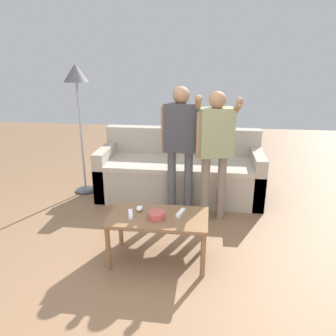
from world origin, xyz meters
name	(u,v)px	position (x,y,z in m)	size (l,w,h in m)	color
ground_plane	(165,262)	(0.00, 0.00, 0.00)	(12.00, 12.00, 0.00)	brown
couch	(180,173)	(-0.01, 1.57, 0.31)	(2.11, 0.86, 0.86)	#9E9384
coffee_table	(158,222)	(-0.07, 0.05, 0.38)	(0.89, 0.48, 0.45)	brown
snack_bowl	(156,215)	(-0.08, 0.00, 0.48)	(0.15, 0.15, 0.06)	#B24C47
game_remote_nunchuk	(139,208)	(-0.26, 0.13, 0.47)	(0.06, 0.09, 0.05)	white
floor_lamp	(77,85)	(-1.33, 1.51, 1.45)	(0.31, 0.31, 1.71)	#2D2D33
player_right	(215,142)	(0.42, 0.91, 0.92)	(0.46, 0.29, 1.46)	#756656
player_center	(181,137)	(0.04, 1.01, 0.94)	(0.45, 0.31, 1.50)	#47474C
game_remote_wand_near	(158,216)	(-0.07, 0.02, 0.46)	(0.08, 0.15, 0.03)	white
game_remote_wand_far	(131,214)	(-0.31, 0.02, 0.46)	(0.07, 0.15, 0.03)	white
game_remote_wand_spare	(181,213)	(0.13, 0.10, 0.46)	(0.08, 0.16, 0.03)	white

